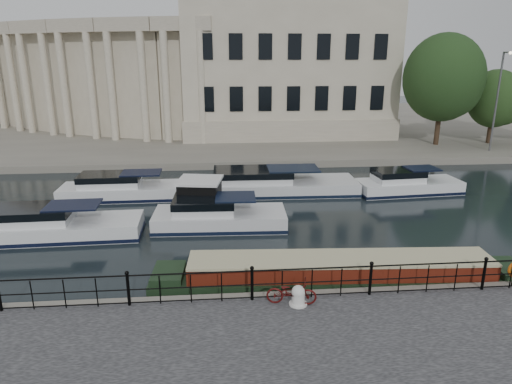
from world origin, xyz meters
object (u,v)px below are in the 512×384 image
(mooring_bollard, at_px, (298,296))
(narrowboat, at_px, (340,278))
(bicycle, at_px, (291,292))
(harbour_hut, at_px, (200,200))

(mooring_bollard, height_order, narrowboat, mooring_bollard)
(narrowboat, bearing_deg, bicycle, -134.09)
(mooring_bollard, bearing_deg, harbour_hut, 108.78)
(bicycle, bearing_deg, mooring_bollard, -96.54)
(mooring_bollard, relative_size, harbour_hut, 0.20)
(bicycle, relative_size, narrowboat, 0.12)
(bicycle, distance_m, mooring_bollard, 0.25)
(narrowboat, bearing_deg, mooring_bollard, -130.21)
(mooring_bollard, bearing_deg, bicycle, 164.05)
(bicycle, height_order, mooring_bollard, bicycle)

